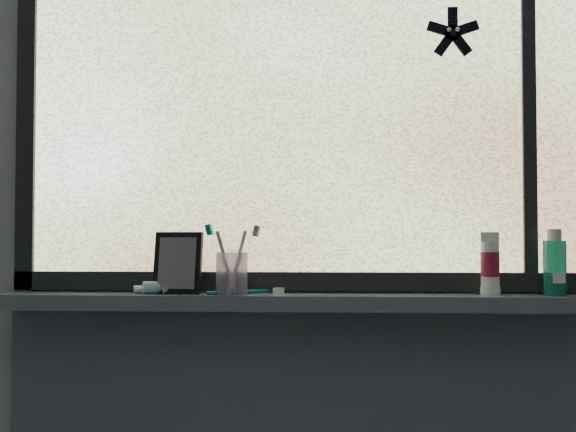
% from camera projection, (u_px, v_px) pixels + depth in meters
% --- Properties ---
extents(wall_back, '(3.00, 0.01, 2.50)m').
position_uv_depth(wall_back, '(305.00, 208.00, 1.77)').
color(wall_back, '#9EA3A8').
rests_on(wall_back, ground).
extents(windowsill, '(1.62, 0.14, 0.04)m').
position_uv_depth(windowsill, '(304.00, 302.00, 1.69)').
color(windowsill, '#4E5468').
rests_on(windowsill, wall_back).
extents(window_pane, '(1.50, 0.01, 1.00)m').
position_uv_depth(window_pane, '(305.00, 105.00, 1.75)').
color(window_pane, silver).
rests_on(window_pane, wall_back).
extents(frame_bottom, '(1.60, 0.03, 0.05)m').
position_uv_depth(frame_bottom, '(305.00, 281.00, 1.74)').
color(frame_bottom, black).
rests_on(frame_bottom, windowsill).
extents(frame_left, '(0.05, 0.03, 1.10)m').
position_uv_depth(frame_left, '(28.00, 108.00, 1.79)').
color(frame_left, black).
rests_on(frame_left, wall_back).
extents(frame_mullion, '(0.03, 0.03, 1.00)m').
position_uv_depth(frame_mullion, '(528.00, 103.00, 1.72)').
color(frame_mullion, black).
rests_on(frame_mullion, wall_back).
extents(starfish_sticker, '(0.15, 0.02, 0.15)m').
position_uv_depth(starfish_sticker, '(453.00, 33.00, 1.73)').
color(starfish_sticker, black).
rests_on(starfish_sticker, window_pane).
extents(vanity_mirror, '(0.14, 0.09, 0.16)m').
position_uv_depth(vanity_mirror, '(178.00, 263.00, 1.70)').
color(vanity_mirror, black).
rests_on(vanity_mirror, windowsill).
extents(toothpaste_tube, '(0.19, 0.10, 0.03)m').
position_uv_depth(toothpaste_tube, '(162.00, 287.00, 1.69)').
color(toothpaste_tube, white).
rests_on(toothpaste_tube, windowsill).
extents(toothbrush_cup, '(0.10, 0.10, 0.11)m').
position_uv_depth(toothbrush_cup, '(232.00, 273.00, 1.68)').
color(toothbrush_cup, '#AF9BCD').
rests_on(toothbrush_cup, windowsill).
extents(toothbrush_lying, '(0.21, 0.13, 0.02)m').
position_uv_depth(toothbrush_lying, '(240.00, 291.00, 1.69)').
color(toothbrush_lying, '#0E757F').
rests_on(toothbrush_lying, windowsill).
extents(mouthwash_bottle, '(0.06, 0.06, 0.14)m').
position_uv_depth(mouthwash_bottle, '(555.00, 262.00, 1.64)').
color(mouthwash_bottle, '#1C927B').
rests_on(mouthwash_bottle, windowsill).
extents(cream_tube, '(0.06, 0.06, 0.12)m').
position_uv_depth(cream_tube, '(490.00, 261.00, 1.66)').
color(cream_tube, silver).
rests_on(cream_tube, windowsill).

